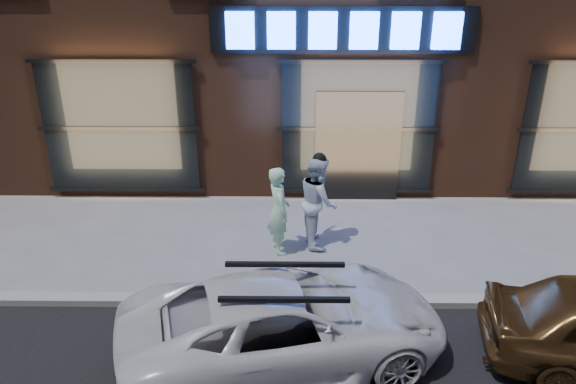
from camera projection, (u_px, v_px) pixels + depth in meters
The scene contains 5 objects.
ground at pixel (379, 304), 8.78m from camera, with size 90.00×90.00×0.00m, color slate.
curb at pixel (380, 301), 8.75m from camera, with size 60.00×0.25×0.12m, color gray.
man_bowtie at pixel (279, 210), 9.95m from camera, with size 0.60×0.39×1.64m, color #B3ECC1.
man_cap at pixel (318, 201), 10.21m from camera, with size 0.84×0.65×1.72m, color white.
white_suv at pixel (285, 323), 7.40m from camera, with size 1.99×4.31×1.20m, color silver.
Camera 1 is at (-1.36, -7.28, 5.22)m, focal length 35.00 mm.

